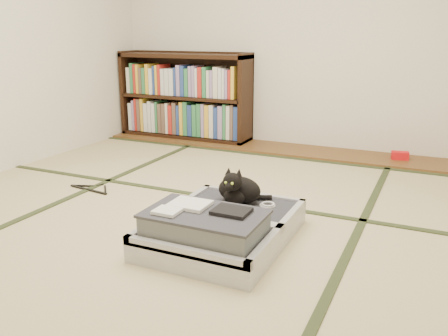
% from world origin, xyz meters
% --- Properties ---
extents(floor, '(4.50, 4.50, 0.00)m').
position_xyz_m(floor, '(0.00, 0.00, 0.00)').
color(floor, tan).
rests_on(floor, ground).
extents(wood_strip, '(4.00, 0.50, 0.02)m').
position_xyz_m(wood_strip, '(0.00, 2.00, 0.01)').
color(wood_strip, brown).
rests_on(wood_strip, ground).
extents(red_item, '(0.17, 0.12, 0.07)m').
position_xyz_m(red_item, '(1.07, 2.03, 0.06)').
color(red_item, red).
rests_on(red_item, wood_strip).
extents(tatami_borders, '(4.00, 4.50, 0.01)m').
position_xyz_m(tatami_borders, '(0.00, 0.49, 0.00)').
color(tatami_borders, '#2D381E').
rests_on(tatami_borders, ground).
extents(bookcase, '(1.50, 0.34, 0.96)m').
position_xyz_m(bookcase, '(-1.22, 2.07, 0.45)').
color(bookcase, black).
rests_on(bookcase, wood_strip).
extents(suitcase, '(0.70, 0.94, 0.28)m').
position_xyz_m(suitcase, '(0.32, -0.28, 0.10)').
color(suitcase, silver).
rests_on(suitcase, floor).
extents(cat, '(0.31, 0.32, 0.25)m').
position_xyz_m(cat, '(0.30, 0.02, 0.23)').
color(cat, black).
rests_on(cat, suitcase).
extents(cable_coil, '(0.10, 0.10, 0.02)m').
position_xyz_m(cable_coil, '(0.48, 0.06, 0.15)').
color(cable_coil, white).
rests_on(cable_coil, suitcase).
extents(hanger, '(0.38, 0.19, 0.01)m').
position_xyz_m(hanger, '(-0.98, 0.17, 0.01)').
color(hanger, black).
rests_on(hanger, floor).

